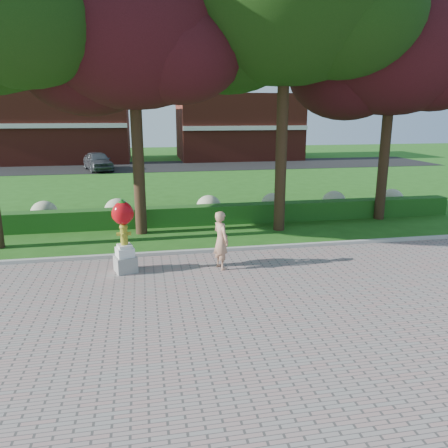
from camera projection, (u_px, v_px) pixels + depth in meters
ground at (217, 287)px, 11.92m from camera, size 100.00×100.00×0.00m
walkway at (254, 369)px, 8.11m from camera, size 40.00×14.00×0.04m
curb at (202, 251)px, 14.76m from camera, size 40.00×0.18×0.15m
lawn_hedge at (189, 215)px, 18.49m from camera, size 24.00×0.70×0.80m
hydrangea_row at (199, 207)px, 19.50m from camera, size 20.10×1.10×0.99m
street at (163, 166)px, 38.57m from camera, size 50.00×8.00×0.02m
building_left at (53, 125)px, 41.62m from camera, size 14.00×8.00×7.00m
building_right at (237, 127)px, 44.92m from camera, size 12.00×8.00×6.40m
tree_mid_left at (129, 35)px, 15.52m from camera, size 8.25×7.04×10.69m
tree_far_right at (390, 54)px, 17.96m from camera, size 7.88×6.72×10.21m
hydrant_sculpture at (124, 234)px, 12.71m from camera, size 0.74×0.74×2.19m
woman at (221, 240)px, 13.07m from camera, size 0.63×0.76×1.78m
parked_car at (98, 161)px, 35.62m from camera, size 3.03×4.80×1.52m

